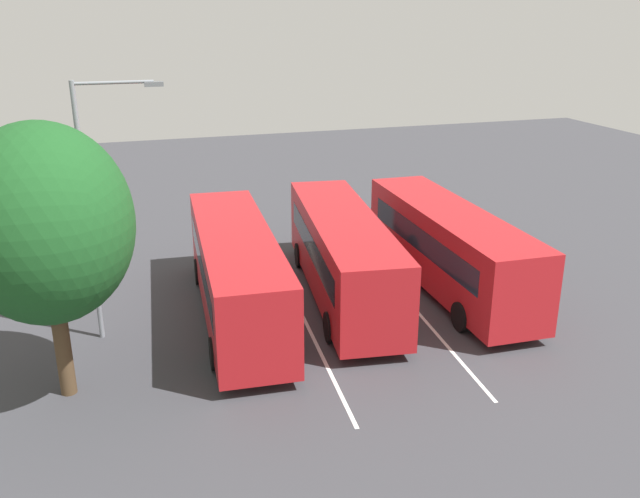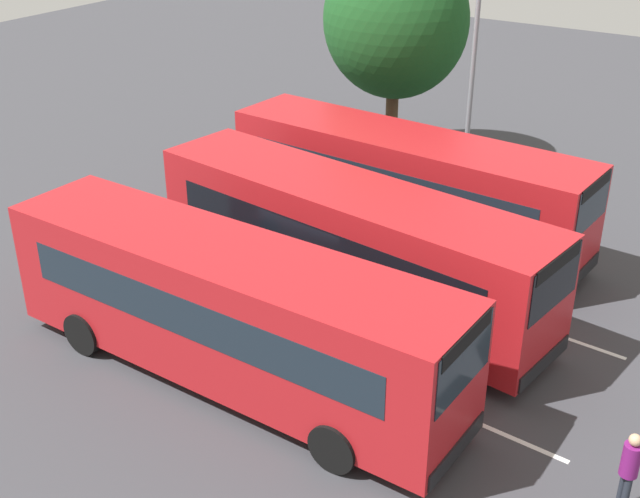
% 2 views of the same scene
% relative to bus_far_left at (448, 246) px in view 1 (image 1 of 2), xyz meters
% --- Properties ---
extents(ground_plane, '(71.06, 71.06, 0.00)m').
position_rel_bus_far_left_xyz_m(ground_plane, '(-0.33, 3.92, -1.74)').
color(ground_plane, '#38383D').
extents(bus_far_left, '(10.76, 2.77, 3.16)m').
position_rel_bus_far_left_xyz_m(bus_far_left, '(0.00, 0.00, 0.00)').
color(bus_far_left, '#AD191E').
rests_on(bus_far_left, ground).
extents(bus_center_left, '(10.91, 3.75, 3.16)m').
position_rel_bus_far_left_xyz_m(bus_center_left, '(0.44, 4.09, 0.00)').
color(bus_center_left, '#AD191E').
rests_on(bus_center_left, ground).
extents(bus_center_right, '(10.83, 3.09, 3.16)m').
position_rel_bus_far_left_xyz_m(bus_center_right, '(-0.12, 8.15, 0.00)').
color(bus_center_right, '#AD191E').
rests_on(bus_center_right, ground).
extents(pedestrian, '(0.45, 0.45, 1.66)m').
position_rel_bus_far_left_xyz_m(pedestrian, '(8.13, 0.63, -0.77)').
color(pedestrian, '#232833').
rests_on(pedestrian, ground).
extents(street_lamp, '(0.20, 2.67, 8.27)m').
position_rel_bus_far_left_xyz_m(street_lamp, '(-0.29, 12.49, 3.01)').
color(street_lamp, gray).
rests_on(street_lamp, ground).
extents(depot_tree, '(5.03, 4.53, 7.64)m').
position_rel_bus_far_left_xyz_m(depot_tree, '(-3.58, 13.67, 3.24)').
color(depot_tree, '#4C3823').
rests_on(depot_tree, ground).
extents(lane_stripe_outer_left, '(14.67, 1.23, 0.01)m').
position_rel_bus_far_left_xyz_m(lane_stripe_outer_left, '(-0.33, 1.88, -1.74)').
color(lane_stripe_outer_left, silver).
rests_on(lane_stripe_outer_left, ground).
extents(lane_stripe_inner_left, '(14.67, 1.23, 0.01)m').
position_rel_bus_far_left_xyz_m(lane_stripe_inner_left, '(-0.33, 5.96, -1.74)').
color(lane_stripe_inner_left, silver).
rests_on(lane_stripe_inner_left, ground).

